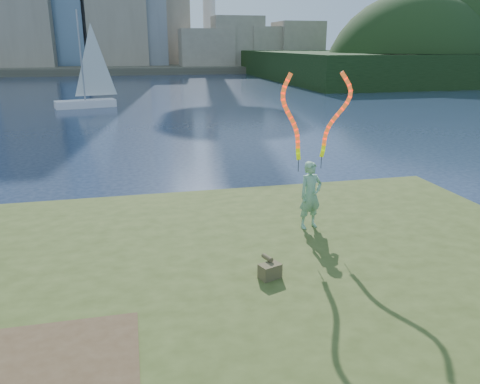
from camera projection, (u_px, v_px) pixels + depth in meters
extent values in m
plane|color=#18243C|center=(167.00, 300.00, 9.80)|extent=(320.00, 320.00, 0.00)
cube|color=#354418|center=(180.00, 371.00, 7.44)|extent=(20.00, 18.00, 0.30)
cube|color=#354418|center=(177.00, 346.00, 7.64)|extent=(17.00, 15.00, 0.30)
cube|color=#354418|center=(175.00, 326.00, 7.75)|extent=(14.00, 12.00, 0.30)
cube|color=#4A4536|center=(131.00, 67.00, 97.86)|extent=(320.00, 40.00, 1.20)
cube|color=black|center=(475.00, 64.00, 76.72)|extent=(70.00, 42.00, 4.00)
imported|color=#1A6B31|center=(310.00, 195.00, 11.31)|extent=(0.68, 0.53, 1.66)
cylinder|color=black|center=(298.00, 166.00, 11.04)|extent=(0.02, 0.02, 0.30)
cylinder|color=black|center=(321.00, 162.00, 11.33)|extent=(0.02, 0.02, 0.30)
cube|color=brown|center=(270.00, 271.00, 9.00)|extent=(0.47, 0.39, 0.29)
cylinder|color=brown|center=(267.00, 258.00, 9.12)|extent=(0.18, 0.28, 0.10)
cube|color=white|center=(86.00, 104.00, 39.36)|extent=(5.08, 2.71, 0.68)
cylinder|color=gray|center=(81.00, 57.00, 38.22)|extent=(0.14, 0.14, 7.37)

